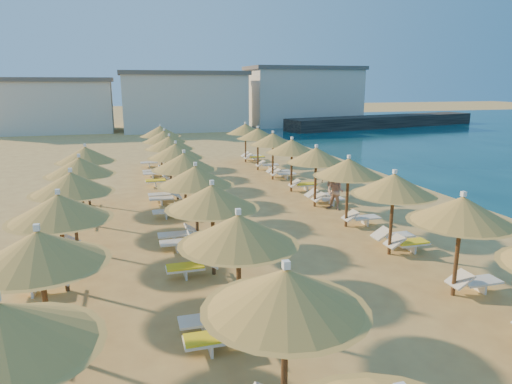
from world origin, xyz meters
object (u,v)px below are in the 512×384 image
object	(u,v)px
parasol_row_west	(196,177)
beachgoer_c	(331,183)
parasol_row_east	(349,169)
beachgoer_b	(335,192)
jetty	(384,121)

from	to	relation	value
parasol_row_west	beachgoer_c	distance (m)	8.97
parasol_row_east	beachgoer_b	bearing A→B (deg)	74.63
jetty	beachgoer_b	bearing A→B (deg)	-136.27
beachgoer_c	parasol_row_west	bearing A→B (deg)	-109.55
jetty	parasol_row_east	size ratio (longest dim) A/B	0.83
jetty	beachgoer_b	xyz separation A→B (m)	(-24.88, -36.49, 0.13)
jetty	beachgoer_c	xyz separation A→B (m)	(-24.21, -34.62, 0.13)
jetty	parasol_row_west	world-z (taller)	parasol_row_west
jetty	parasol_row_east	distance (m)	46.69
beachgoer_b	parasol_row_east	bearing A→B (deg)	-55.71
parasol_row_west	beachgoer_b	distance (m)	7.61
jetty	parasol_row_west	size ratio (longest dim) A/B	0.83
jetty	parasol_row_east	world-z (taller)	parasol_row_east
parasol_row_east	parasol_row_west	world-z (taller)	same
jetty	beachgoer_b	size ratio (longest dim) A/B	17.03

